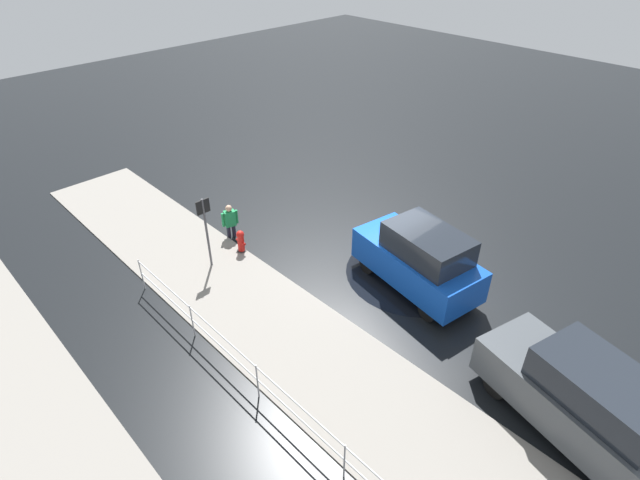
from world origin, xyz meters
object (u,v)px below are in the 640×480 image
object	(u,v)px
fire_hydrant	(241,242)
pedestrian	(230,219)
moving_hatchback	(419,259)
sign_post	(205,223)
parked_sedan	(584,399)

from	to	relation	value
fire_hydrant	pedestrian	size ratio (longest dim) A/B	0.66
moving_hatchback	fire_hydrant	size ratio (longest dim) A/B	5.14
pedestrian	sign_post	size ratio (longest dim) A/B	0.51
parked_sedan	sign_post	xyz separation A→B (m)	(10.40, 2.27, 0.58)
parked_sedan	pedestrian	bearing A→B (deg)	4.22
moving_hatchback	parked_sedan	xyz separation A→B (m)	(-5.30, 1.51, -0.03)
fire_hydrant	sign_post	bearing A→B (deg)	87.75
moving_hatchback	pedestrian	xyz separation A→B (m)	(6.02, 2.35, -0.34)
sign_post	parked_sedan	bearing A→B (deg)	-167.67
moving_hatchback	pedestrian	distance (m)	6.47
moving_hatchback	parked_sedan	bearing A→B (deg)	164.06
parked_sedan	sign_post	distance (m)	10.66
parked_sedan	fire_hydrant	bearing A→B (deg)	6.25
parked_sedan	fire_hydrant	distance (m)	10.43
sign_post	pedestrian	bearing A→B (deg)	-57.24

